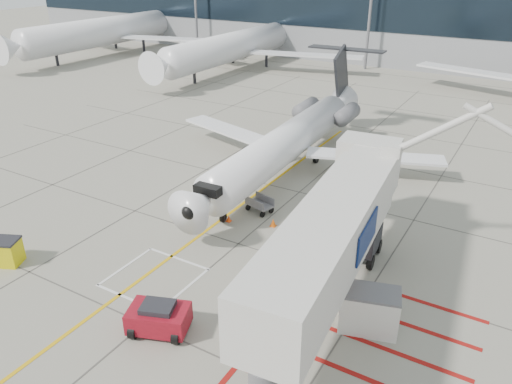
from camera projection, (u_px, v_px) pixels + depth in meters
The scene contains 11 objects.
ground_plane at pixel (197, 279), 25.72m from camera, with size 260.00×260.00×0.00m, color gray.
regional_jet at pixel (273, 133), 34.94m from camera, with size 23.05×29.06×7.62m, color white, non-canonical shape.
jet_bridge at pixel (327, 250), 21.23m from camera, with size 8.91×18.80×7.52m, color silver, non-canonical shape.
pushback_tug at pixel (159, 317), 21.88m from camera, with size 2.61×1.63×1.52m, color maroon, non-canonical shape.
spill_bin at pixel (3, 251), 26.72m from camera, with size 1.70×1.14×1.48m, color #D8CB0C, non-canonical shape.
baggage_cart at pixel (260, 204), 32.19m from camera, with size 1.69×1.07×1.07m, color slate, non-canonical shape.
ground_power_unit at pixel (369, 310), 21.93m from camera, with size 2.53×1.48×2.00m, color silver, non-canonical shape.
cone_nose at pixel (229, 218), 31.15m from camera, with size 0.31×0.31×0.43m, color #F3440C.
cone_side at pixel (273, 222), 30.58m from camera, with size 0.37×0.37×0.51m, color #E5590C.
bg_aircraft_a at pixel (116, 11), 81.58m from camera, with size 39.19×43.54×13.06m, color silver, non-canonical shape.
bg_aircraft_b at pixel (242, 26), 70.75m from camera, with size 34.98×38.87×11.66m, color silver, non-canonical shape.
Camera 1 is at (13.42, -16.73, 15.20)m, focal length 35.00 mm.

